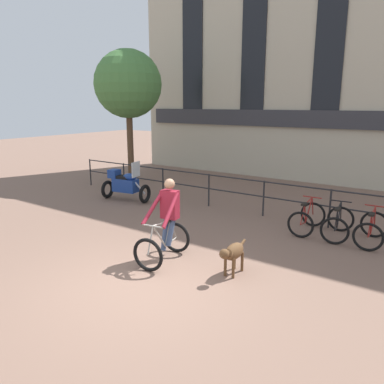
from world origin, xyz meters
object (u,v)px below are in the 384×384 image
at_px(parked_motorcycle, 125,184).
at_px(parked_bicycle_mid_right, 371,229).
at_px(dog, 233,253).
at_px(parked_bicycle_mid_left, 338,224).
at_px(parked_bicycle_near_lamp, 307,218).
at_px(cyclist_with_bike, 166,224).

height_order(parked_motorcycle, parked_bicycle_mid_right, parked_motorcycle).
distance_m(dog, parked_bicycle_mid_right, 3.75).
bearing_deg(parked_bicycle_mid_left, parked_motorcycle, -3.51).
relative_size(parked_motorcycle, parked_bicycle_mid_left, 1.47).
xyz_separation_m(parked_bicycle_mid_left, parked_bicycle_mid_right, (0.75, -0.00, -0.00)).
height_order(dog, parked_bicycle_near_lamp, parked_bicycle_near_lamp).
bearing_deg(parked_bicycle_near_lamp, parked_bicycle_mid_right, 178.78).
bearing_deg(parked_motorcycle, parked_bicycle_near_lamp, -95.67).
bearing_deg(dog, parked_motorcycle, 151.79).
bearing_deg(parked_bicycle_mid_left, parked_bicycle_near_lamp, -6.28).
height_order(cyclist_with_bike, dog, cyclist_with_bike).
xyz_separation_m(parked_motorcycle, parked_bicycle_near_lamp, (6.09, 0.33, -0.20)).
bearing_deg(cyclist_with_bike, parked_motorcycle, 136.52).
distance_m(parked_motorcycle, parked_bicycle_near_lamp, 6.10).
bearing_deg(parked_bicycle_mid_left, dog, 64.81).
relative_size(cyclist_with_bike, parked_bicycle_mid_right, 1.50).
height_order(parked_bicycle_near_lamp, parked_bicycle_mid_left, same).
relative_size(parked_motorcycle, parked_bicycle_near_lamp, 1.54).
bearing_deg(parked_bicycle_near_lamp, parked_bicycle_mid_left, 178.79).
xyz_separation_m(parked_motorcycle, parked_bicycle_mid_left, (6.84, 0.33, -0.20)).
relative_size(parked_motorcycle, parked_bicycle_mid_right, 1.52).
height_order(parked_motorcycle, parked_bicycle_near_lamp, parked_motorcycle).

